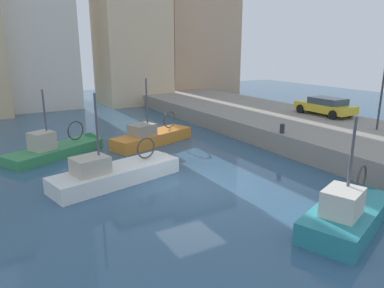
{
  "coord_description": "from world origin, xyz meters",
  "views": [
    {
      "loc": [
        -7.42,
        -12.92,
        6.07
      ],
      "look_at": [
        1.58,
        2.55,
        1.2
      ],
      "focal_mm": 33.46,
      "sensor_mm": 36.0,
      "label": 1
    }
  ],
  "objects_px": {
    "mooring_bollard_north": "(282,129)",
    "fishing_boat_green": "(62,152)",
    "fishing_boat_teal": "(349,220)",
    "parked_car_yellow": "(325,106)",
    "fishing_boat_orange": "(156,141)",
    "fishing_boat_white": "(123,178)",
    "quay_streetlamp": "(384,75)"
  },
  "relations": [
    {
      "from": "fishing_boat_teal",
      "to": "parked_car_yellow",
      "type": "bearing_deg",
      "value": 43.6
    },
    {
      "from": "mooring_bollard_north",
      "to": "quay_streetlamp",
      "type": "bearing_deg",
      "value": -21.5
    },
    {
      "from": "fishing_boat_green",
      "to": "parked_car_yellow",
      "type": "distance_m",
      "value": 18.55
    },
    {
      "from": "fishing_boat_teal",
      "to": "mooring_bollard_north",
      "type": "bearing_deg",
      "value": 62.05
    },
    {
      "from": "parked_car_yellow",
      "to": "mooring_bollard_north",
      "type": "bearing_deg",
      "value": -158.64
    },
    {
      "from": "fishing_boat_green",
      "to": "mooring_bollard_north",
      "type": "xyz_separation_m",
      "value": [
        11.29,
        -6.27,
        1.36
      ]
    },
    {
      "from": "fishing_boat_white",
      "to": "fishing_boat_teal",
      "type": "relative_size",
      "value": 1.24
    },
    {
      "from": "fishing_boat_green",
      "to": "quay_streetlamp",
      "type": "xyz_separation_m",
      "value": [
        16.94,
        -8.49,
        4.34
      ]
    },
    {
      "from": "fishing_boat_white",
      "to": "fishing_boat_teal",
      "type": "distance_m",
      "value": 9.82
    },
    {
      "from": "fishing_boat_green",
      "to": "quay_streetlamp",
      "type": "relative_size",
      "value": 1.35
    },
    {
      "from": "fishing_boat_teal",
      "to": "quay_streetlamp",
      "type": "relative_size",
      "value": 1.19
    },
    {
      "from": "parked_car_yellow",
      "to": "fishing_boat_teal",
      "type": "bearing_deg",
      "value": -136.4
    },
    {
      "from": "parked_car_yellow",
      "to": "mooring_bollard_north",
      "type": "relative_size",
      "value": 7.98
    },
    {
      "from": "fishing_boat_teal",
      "to": "mooring_bollard_north",
      "type": "height_order",
      "value": "fishing_boat_teal"
    },
    {
      "from": "parked_car_yellow",
      "to": "quay_streetlamp",
      "type": "distance_m",
      "value": 5.65
    },
    {
      "from": "fishing_boat_orange",
      "to": "fishing_boat_white",
      "type": "relative_size",
      "value": 0.94
    },
    {
      "from": "fishing_boat_orange",
      "to": "fishing_boat_white",
      "type": "xyz_separation_m",
      "value": [
        -4.19,
        -5.42,
        -0.0
      ]
    },
    {
      "from": "fishing_boat_green",
      "to": "fishing_boat_orange",
      "type": "bearing_deg",
      "value": -4.64
    },
    {
      "from": "fishing_boat_orange",
      "to": "parked_car_yellow",
      "type": "xyz_separation_m",
      "value": [
        12.27,
        -3.13,
        1.77
      ]
    },
    {
      "from": "fishing_boat_orange",
      "to": "mooring_bollard_north",
      "type": "bearing_deg",
      "value": -46.74
    },
    {
      "from": "fishing_boat_orange",
      "to": "quay_streetlamp",
      "type": "distance_m",
      "value": 14.37
    },
    {
      "from": "fishing_boat_teal",
      "to": "fishing_boat_green",
      "type": "xyz_separation_m",
      "value": [
        -7.18,
        14.0,
        -0.01
      ]
    },
    {
      "from": "fishing_boat_white",
      "to": "mooring_bollard_north",
      "type": "relative_size",
      "value": 12.9
    },
    {
      "from": "fishing_boat_orange",
      "to": "fishing_boat_teal",
      "type": "relative_size",
      "value": 1.16
    },
    {
      "from": "fishing_boat_orange",
      "to": "fishing_boat_green",
      "type": "bearing_deg",
      "value": 175.36
    },
    {
      "from": "parked_car_yellow",
      "to": "quay_streetlamp",
      "type": "xyz_separation_m",
      "value": [
        -1.17,
        -4.89,
        2.57
      ]
    },
    {
      "from": "quay_streetlamp",
      "to": "fishing_boat_orange",
      "type": "bearing_deg",
      "value": 144.16
    },
    {
      "from": "fishing_boat_white",
      "to": "fishing_boat_teal",
      "type": "bearing_deg",
      "value": -55.67
    },
    {
      "from": "mooring_bollard_north",
      "to": "fishing_boat_green",
      "type": "bearing_deg",
      "value": 150.97
    },
    {
      "from": "fishing_boat_orange",
      "to": "quay_streetlamp",
      "type": "bearing_deg",
      "value": -35.84
    },
    {
      "from": "fishing_boat_white",
      "to": "parked_car_yellow",
      "type": "height_order",
      "value": "fishing_boat_white"
    },
    {
      "from": "fishing_boat_teal",
      "to": "fishing_boat_green",
      "type": "distance_m",
      "value": 15.74
    }
  ]
}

